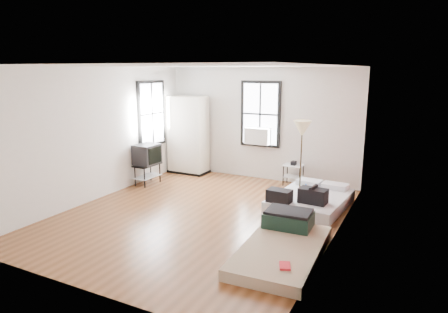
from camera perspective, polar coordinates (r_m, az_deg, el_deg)
The scene contains 8 objects.
ground at distance 7.78m, azimuth -3.26°, elevation -8.28°, with size 6.00×6.00×0.00m, color #593117.
room_shell at distance 7.56m, azimuth -0.51°, elevation 4.72°, with size 5.02×6.02×2.80m.
mattress_main at distance 8.32m, azimuth 12.17°, elevation -6.00°, with size 1.47×1.91×0.58m.
mattress_bare at distance 6.33m, azimuth 8.46°, elevation -12.07°, with size 1.21×2.15×0.45m.
wardrobe at distance 10.69m, azimuth -5.13°, elevation 3.05°, with size 1.05×0.61×2.05m.
side_table at distance 9.69m, azimuth 9.89°, elevation -1.83°, with size 0.45×0.36×0.60m.
floor_lamp at distance 8.45m, azimuth 11.09°, elevation 3.41°, with size 0.37×0.37×1.70m.
tv_stand at distance 9.77m, azimuth -10.93°, elevation 0.08°, with size 0.51×0.71×0.98m.
Camera 1 is at (3.69, -6.28, 2.74)m, focal length 32.00 mm.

